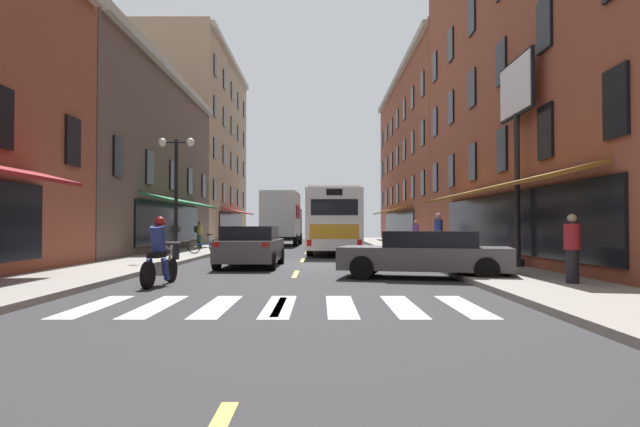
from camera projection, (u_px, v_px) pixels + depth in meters
ground_plane at (301, 267)px, 19.71m from camera, size 34.80×80.00×0.10m
lane_centre_dashes at (301, 266)px, 19.46m from camera, size 0.14×73.90×0.01m
crosswalk_near at (281, 306)px, 9.72m from camera, size 7.10×2.80×0.01m
sidewalk_left at (139, 264)px, 19.73m from camera, size 3.00×80.00×0.14m
sidewalk_right at (464, 264)px, 19.70m from camera, size 3.00×80.00×0.14m
storefront_row_left at (33, 106)px, 22.81m from camera, size 9.44×79.90×16.90m
storefront_row_right at (622, 49)px, 19.28m from camera, size 9.44×79.90×16.34m
billboard_sign at (518, 109)px, 17.48m from camera, size 0.40×2.81×6.67m
transit_bus at (335, 221)px, 29.93m from camera, size 2.86×12.51×3.27m
box_truck at (284, 219)px, 39.77m from camera, size 2.70×7.43×3.83m
sedan_near at (427, 254)px, 14.93m from camera, size 4.88×2.81×1.29m
sedan_mid at (252, 246)px, 19.05m from camera, size 2.10×4.43×1.42m
motorcycle_rider at (161, 256)px, 13.09m from camera, size 0.64×2.07×1.66m
bicycle_near at (206, 246)px, 25.45m from camera, size 1.71×0.48×0.91m
pedestrian_near at (201, 234)px, 32.86m from camera, size 0.52×0.44×1.58m
pedestrian_mid at (574, 248)px, 12.28m from camera, size 0.36×0.36×1.57m
pedestrian_far at (440, 234)px, 22.85m from camera, size 0.36×0.36×1.84m
pedestrian_rear at (417, 235)px, 29.65m from camera, size 0.36×0.36×1.60m
street_lamp_twin at (177, 192)px, 21.24m from camera, size 1.42×0.32×4.73m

